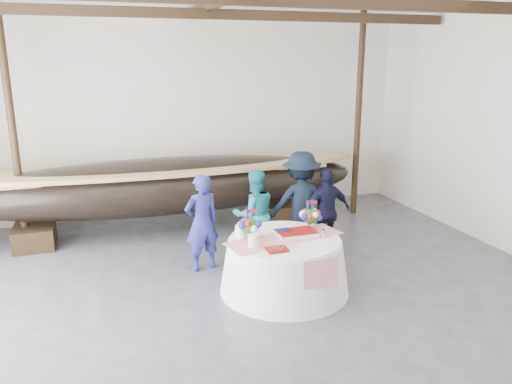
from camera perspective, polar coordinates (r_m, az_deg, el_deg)
name	(u,v)px	position (r m, az deg, el deg)	size (l,w,h in m)	color
floor	(288,344)	(6.61, 3.65, -16.93)	(10.00, 12.00, 0.01)	#3D3D42
wall_back	(191,115)	(11.45, -7.46, 8.73)	(10.00, 0.02, 4.50)	silver
pavilion_structure	(269,15)	(6.37, 1.45, 19.61)	(9.80, 11.76, 4.50)	black
longboat_display	(164,186)	(10.25, -10.44, 0.73)	(8.34, 1.67, 1.56)	black
banquet_table	(284,265)	(7.76, 3.26, -8.28)	(1.99, 1.99, 0.85)	white
tabletop_items	(281,226)	(7.69, 2.83, -3.89)	(1.91, 1.01, 0.40)	red
guest_woman_blue	(202,223)	(8.41, -6.21, -3.50)	(0.61, 0.40, 1.66)	navy
guest_woman_teal	(254,214)	(8.87, -0.19, -2.57)	(0.79, 0.61, 1.62)	teal
guest_man_left	(301,203)	(9.08, 5.16, -1.28)	(1.23, 0.70, 1.90)	black
guest_man_right	(326,212)	(9.10, 8.05, -2.24)	(0.95, 0.39, 1.62)	black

